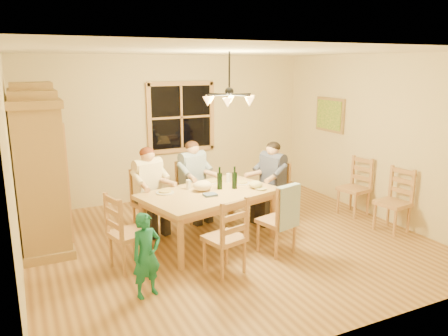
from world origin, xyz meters
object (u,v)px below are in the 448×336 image
armoire (40,174)px  wine_bottle_a (220,178)px  chair_spare_back (353,197)px  adult_woman (148,179)px  chair_end_right (271,204)px  wine_bottle_b (235,178)px  chair_far_left (150,213)px  chair_spare_front (392,212)px  chair_near_left (224,250)px  child (146,255)px  chair_end_left (129,245)px  chair_near_right (276,231)px  adult_slate_man (272,172)px  chandelier (229,99)px  dining_table (209,198)px  chair_far_right (193,202)px  adult_plaid_man (193,171)px

armoire → wine_bottle_a: armoire is taller
chair_spare_back → adult_woman: bearing=68.4°
chair_end_right → wine_bottle_b: bearing=97.1°
chair_far_left → chair_spare_front: 3.73m
chair_near_left → child: chair_near_left is taller
chair_end_left → chair_spare_back: 3.98m
chair_near_right → adult_slate_man: 1.33m
chandelier → adult_slate_man: (1.00, 0.45, -1.24)m
chair_far_left → adult_slate_man: (1.93, -0.40, 0.54)m
dining_table → chair_near_left: chair_near_left is taller
chair_end_left → adult_woman: adult_woman is taller
armoire → dining_table: size_ratio=1.10×
dining_table → adult_woman: size_ratio=2.40×
adult_woman → chair_spare_front: adult_woman is taller
chair_end_left → chair_end_right: (2.51, 0.66, 0.00)m
chair_far_right → chair_spare_front: (2.58, -1.79, 0.00)m
adult_woman → chair_spare_front: 3.77m
chandelier → adult_plaid_man: (-0.13, 1.06, -1.24)m
chair_far_right → chair_spare_back: bearing=145.5°
adult_plaid_man → chair_near_right: bearing=93.4°
chair_spare_front → chair_spare_back: (0.00, 0.87, 0.00)m
wine_bottle_b → child: size_ratio=0.34×
chair_end_left → wine_bottle_b: (1.65, 0.32, 0.62)m
chair_end_left → chair_end_right: same height
chair_far_right → wine_bottle_b: bearing=91.2°
chair_near_left → wine_bottle_a: wine_bottle_a is taller
dining_table → chair_spare_back: (2.71, 0.02, -0.36)m
chair_far_right → chair_near_right: same height
adult_woman → adult_slate_man: same height
chandelier → dining_table: chandelier is taller
chair_near_left → wine_bottle_b: wine_bottle_b is taller
wine_bottle_a → dining_table: bearing=-163.9°
chair_far_left → wine_bottle_a: bearing=127.1°
dining_table → wine_bottle_b: (0.40, -0.01, 0.26)m
wine_bottle_b → adult_slate_man: bearing=21.8°
dining_table → child: child is taller
chair_end_right → wine_bottle_a: (-1.07, -0.28, 0.62)m
wine_bottle_a → chair_end_left: bearing=-165.1°
chair_near_left → chair_end_left: 1.21m
chair_end_right → wine_bottle_b: (-0.86, -0.34, 0.62)m
chandelier → chair_spare_front: chandelier is taller
adult_woman → chair_spare_front: (3.38, -1.58, -0.54)m
adult_plaid_man → adult_slate_man: bearing=136.6°
chair_near_left → adult_woman: size_ratio=1.13×
chair_spare_back → chair_spare_front: bearing=170.3°
chair_near_right → chair_far_left: bearing=117.9°
armoire → chair_near_left: armoire is taller
chair_near_left → chair_end_left: (-1.03, 0.64, 0.00)m
wine_bottle_b → wine_bottle_a: bearing=162.4°
chair_end_left → adult_slate_man: adult_slate_man is taller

